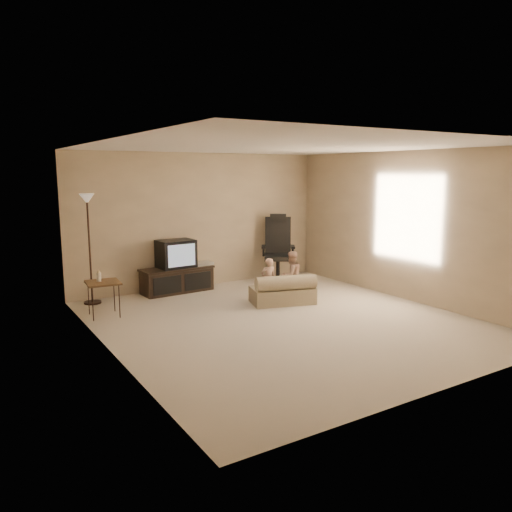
{
  "coord_description": "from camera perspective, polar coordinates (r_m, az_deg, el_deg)",
  "views": [
    {
      "loc": [
        -4.04,
        -5.75,
        2.15
      ],
      "look_at": [
        -0.1,
        0.6,
        0.89
      ],
      "focal_mm": 35.0,
      "sensor_mm": 36.0,
      "label": 1
    }
  ],
  "objects": [
    {
      "name": "room_shell",
      "position": [
        7.05,
        3.3,
        4.45
      ],
      "size": [
        5.5,
        5.5,
        5.5
      ],
      "color": "silver",
      "rests_on": "floor"
    },
    {
      "name": "floor",
      "position": [
        7.35,
        3.18,
        -7.44
      ],
      "size": [
        5.5,
        5.5,
        0.0
      ],
      "primitive_type": "plane",
      "color": "beige",
      "rests_on": "ground"
    },
    {
      "name": "toddler_right",
      "position": [
        8.49,
        4.06,
        -2.22
      ],
      "size": [
        0.41,
        0.24,
        0.83
      ],
      "primitive_type": "imported",
      "rotation": [
        0.0,
        0.0,
        3.18
      ],
      "color": "tan",
      "rests_on": "floor"
    },
    {
      "name": "office_chair",
      "position": [
        9.84,
        2.52,
        -0.19
      ],
      "size": [
        0.85,
        0.85,
        1.33
      ],
      "rotation": [
        0.0,
        0.0,
        -0.57
      ],
      "color": "black",
      "rests_on": "floor"
    },
    {
      "name": "side_table",
      "position": [
        7.8,
        -17.13,
        -2.95
      ],
      "size": [
        0.52,
        0.52,
        0.72
      ],
      "rotation": [
        0.0,
        0.0,
        -0.09
      ],
      "color": "brown",
      "rests_on": "floor"
    },
    {
      "name": "floor_lamp",
      "position": [
        8.5,
        -18.62,
        3.48
      ],
      "size": [
        0.28,
        0.28,
        1.81
      ],
      "color": "black",
      "rests_on": "floor"
    },
    {
      "name": "child_sofa",
      "position": [
        8.24,
        3.14,
        -4.09
      ],
      "size": [
        1.13,
        0.83,
        0.5
      ],
      "rotation": [
        0.0,
        0.0,
        -0.28
      ],
      "color": "tan",
      "rests_on": "floor"
    },
    {
      "name": "toddler_left",
      "position": [
        8.32,
        1.44,
        -2.75
      ],
      "size": [
        0.29,
        0.23,
        0.74
      ],
      "primitive_type": "imported",
      "rotation": [
        0.0,
        0.0,
        3.03
      ],
      "color": "tan",
      "rests_on": "floor"
    },
    {
      "name": "tv_stand",
      "position": [
        9.1,
        -9.01,
        -1.65
      ],
      "size": [
        1.35,
        0.56,
        0.95
      ],
      "rotation": [
        0.0,
        0.0,
        0.06
      ],
      "color": "black",
      "rests_on": "floor"
    }
  ]
}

